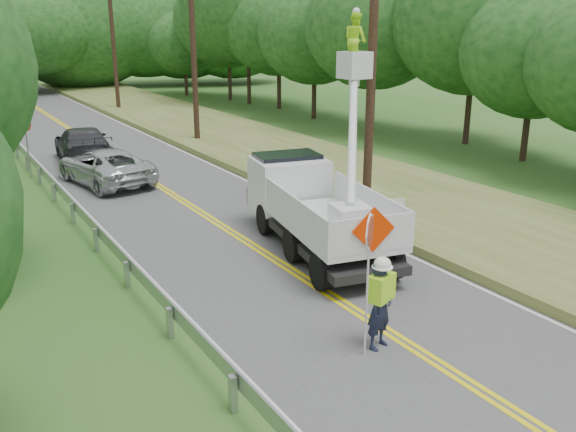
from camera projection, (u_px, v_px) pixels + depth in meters
ground at (450, 372)px, 11.70m from camera, size 140.00×140.00×0.00m
road at (179, 199)px, 23.13m from camera, size 7.20×96.00×0.03m
guardrail at (62, 194)px, 21.73m from camera, size 0.18×48.00×0.77m
utility_poles at (256, 49)px, 26.46m from camera, size 1.60×43.30×10.00m
tall_grass_verge at (333, 173)px, 26.58m from camera, size 7.00×96.00×0.30m
treeline_right at (324, 23)px, 39.99m from camera, size 12.00×51.35×12.46m
treeline_horizon at (6, 32)px, 56.25m from camera, size 55.20×14.35×11.82m
flagger at (380, 300)px, 12.24m from camera, size 1.11×0.67×2.98m
bucket_truck at (311, 190)px, 18.47m from camera, size 5.01×7.09×6.67m
suv_silver at (105, 166)px, 25.11m from camera, size 3.25×5.57×1.46m
suv_darkgrey at (83, 145)px, 28.97m from camera, size 3.02×5.97×1.66m
stop_sign_permanent at (27, 139)px, 25.69m from camera, size 0.54×0.07×2.54m
yard_sign at (398, 204)px, 20.61m from camera, size 0.48×0.21×0.73m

